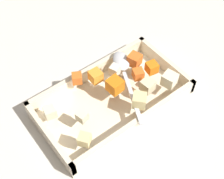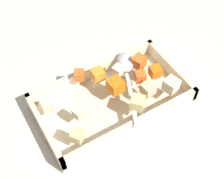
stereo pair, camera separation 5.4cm
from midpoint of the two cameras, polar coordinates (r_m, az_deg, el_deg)
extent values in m
plane|color=beige|center=(0.78, 2.31, -3.37)|extent=(4.00, 4.00, 0.00)
cube|color=beige|center=(0.78, 1.97, -2.64)|extent=(0.37, 0.21, 0.01)
cube|color=beige|center=(0.81, -1.65, 3.32)|extent=(0.37, 0.01, 0.04)
cube|color=beige|center=(0.72, 6.20, -6.88)|extent=(0.37, 0.01, 0.04)
cube|color=beige|center=(0.84, 12.60, 3.72)|extent=(0.01, 0.21, 0.04)
cube|color=beige|center=(0.72, -10.38, -7.43)|extent=(0.01, 0.21, 0.04)
cube|color=orange|center=(0.76, -0.66, 2.69)|extent=(0.03, 0.03, 0.03)
cube|color=orange|center=(0.79, 6.95, 5.03)|extent=(0.04, 0.04, 0.03)
cube|color=orange|center=(0.73, 2.70, 0.64)|extent=(0.04, 0.04, 0.03)
cube|color=orange|center=(0.76, 7.29, 2.33)|extent=(0.03, 0.03, 0.03)
cube|color=orange|center=(0.78, 10.16, 3.07)|extent=(0.03, 0.03, 0.03)
cube|color=orange|center=(0.76, -4.12, 2.59)|extent=(0.03, 0.03, 0.02)
cube|color=beige|center=(0.71, -9.75, -3.10)|extent=(0.03, 0.03, 0.03)
cube|color=#E0CC89|center=(0.66, -4.17, -8.76)|extent=(0.03, 0.03, 0.02)
cube|color=#E0CC89|center=(0.71, 6.93, -2.59)|extent=(0.04, 0.04, 0.03)
cube|color=beige|center=(0.74, 8.80, 0.00)|extent=(0.03, 0.03, 0.03)
cube|color=beige|center=(0.75, 12.96, 0.74)|extent=(0.04, 0.04, 0.03)
cube|color=beige|center=(0.70, -4.05, -4.51)|extent=(0.03, 0.03, 0.02)
cube|color=silver|center=(0.77, 3.08, 3.52)|extent=(0.03, 0.03, 0.02)
ellipsoid|color=silver|center=(0.79, 4.43, 5.08)|extent=(0.07, 0.08, 0.02)
cube|color=silver|center=(0.73, 5.78, -1.83)|extent=(0.08, 0.15, 0.01)
camera|label=1|loc=(0.03, -87.91, 2.72)|focal=49.17mm
camera|label=2|loc=(0.03, 92.09, -2.72)|focal=49.17mm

